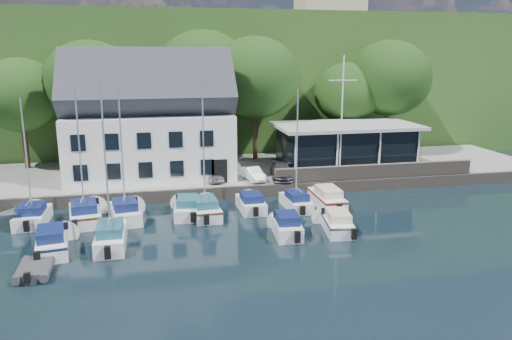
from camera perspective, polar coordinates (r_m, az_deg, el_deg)
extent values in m
plane|color=black|center=(30.74, 1.87, -8.95)|extent=(180.00, 180.00, 0.00)
cube|color=gray|center=(46.98, -3.17, -0.44)|extent=(60.00, 13.00, 1.00)
cube|color=#5F554C|center=(40.77, -1.78, -2.56)|extent=(60.00, 0.30, 1.00)
cube|color=#284D1D|center=(89.96, -7.64, 10.85)|extent=(160.00, 75.00, 16.00)
cube|color=#5F6934|center=(98.85, -3.35, 15.87)|extent=(50.00, 30.00, 0.30)
cube|color=#5F554C|center=(44.47, 13.52, -0.13)|extent=(18.00, 0.50, 1.20)
imported|color=#9E9FA3|center=(42.36, -4.95, -0.54)|extent=(1.72, 3.33, 1.08)
imported|color=silver|center=(42.53, -0.34, -0.42)|extent=(1.77, 3.51, 1.11)
imported|color=#302F35|center=(43.21, 2.95, -0.09)|extent=(2.55, 4.74, 1.31)
imported|color=#32439B|center=(44.18, 3.47, 0.17)|extent=(1.95, 3.82, 1.25)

